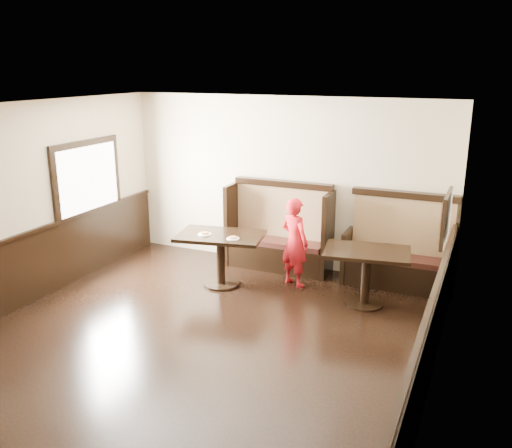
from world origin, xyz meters
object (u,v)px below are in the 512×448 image
Objects in this scene: child at (295,242)px; booth_main at (280,237)px; table_main at (221,246)px; table_neighbor at (366,264)px; booth_neighbor at (399,256)px.

booth_main is at bearing -29.11° from child.
child is (0.49, -0.63, 0.16)m from booth_main.
child is (1.02, 0.46, 0.06)m from table_main.
table_neighbor is at bearing -28.74° from booth_main.
child is at bearing -52.21° from booth_main.
booth_main is 1.38× the size of table_neighbor.
booth_neighbor reaches higher than table_neighbor.
booth_neighbor is at bearing -133.74° from child.
booth_neighbor is 1.17× the size of table_main.
booth_main is 0.81m from child.
child reaches higher than table_neighbor.
table_neighbor is 0.92× the size of child.
child is (-1.16, 0.28, 0.08)m from table_neighbor.
table_main is (-0.54, -1.09, 0.10)m from booth_main.
booth_neighbor is 1.60m from child.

